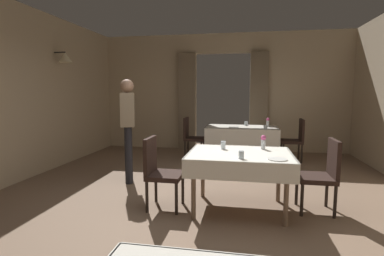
{
  "coord_description": "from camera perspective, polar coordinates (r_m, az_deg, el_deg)",
  "views": [
    {
      "loc": [
        0.6,
        -3.56,
        1.51
      ],
      "look_at": [
        -0.12,
        0.37,
        1.02
      ],
      "focal_mm": 27.6,
      "sensor_mm": 36.0,
      "label": 1
    }
  ],
  "objects": [
    {
      "name": "person_waiter_by_doorway",
      "position": [
        5.0,
        -12.29,
        1.19
      ],
      "size": [
        0.33,
        0.41,
        1.72
      ],
      "color": "black",
      "rests_on": "ground"
    },
    {
      "name": "glass_far_c",
      "position": [
        6.91,
        10.39,
        0.89
      ],
      "size": [
        0.08,
        0.08,
        0.09
      ],
      "primitive_type": "cylinder",
      "color": "silver",
      "rests_on": "dining_table_far"
    },
    {
      "name": "glass_mid_c",
      "position": [
        3.99,
        6.04,
        -3.3
      ],
      "size": [
        0.07,
        0.07,
        0.11
      ],
      "primitive_type": "cylinder",
      "color": "silver",
      "rests_on": "dining_table_mid"
    },
    {
      "name": "glass_mid_d",
      "position": [
        3.44,
        9.51,
        -5.14
      ],
      "size": [
        0.06,
        0.06,
        0.09
      ],
      "primitive_type": "cylinder",
      "color": "silver",
      "rests_on": "dining_table_mid"
    },
    {
      "name": "ground",
      "position": [
        3.92,
        0.75,
        -15.75
      ],
      "size": [
        10.08,
        10.08,
        0.0
      ],
      "primitive_type": "plane",
      "color": "#7A604C"
    },
    {
      "name": "chair_far_right",
      "position": [
        6.85,
        19.39,
        -1.82
      ],
      "size": [
        0.44,
        0.44,
        0.93
      ],
      "color": "black",
      "rests_on": "ground"
    },
    {
      "name": "chair_far_left",
      "position": [
        6.85,
        -0.19,
        -1.42
      ],
      "size": [
        0.45,
        0.44,
        0.93
      ],
      "color": "black",
      "rests_on": "ground"
    },
    {
      "name": "flower_vase_far",
      "position": [
        6.75,
        14.45,
        1.16
      ],
      "size": [
        0.07,
        0.07,
        0.2
      ],
      "color": "silver",
      "rests_on": "dining_table_far"
    },
    {
      "name": "wall_back",
      "position": [
        7.77,
        5.92,
        6.91
      ],
      "size": [
        6.4,
        0.27,
        3.0
      ],
      "color": "tan",
      "rests_on": "ground"
    },
    {
      "name": "chair_mid_right",
      "position": [
        4.08,
        23.98,
        -7.78
      ],
      "size": [
        0.44,
        0.44,
        0.93
      ],
      "color": "black",
      "rests_on": "ground"
    },
    {
      "name": "chair_mid_left",
      "position": [
        3.89,
        -6.36,
        -7.91
      ],
      "size": [
        0.44,
        0.44,
        0.93
      ],
      "color": "black",
      "rests_on": "ground"
    },
    {
      "name": "glass_far_d",
      "position": [
        6.35,
        14.02,
        0.21
      ],
      "size": [
        0.08,
        0.08,
        0.08
      ],
      "primitive_type": "cylinder",
      "color": "silver",
      "rests_on": "dining_table_far"
    },
    {
      "name": "flower_vase_mid",
      "position": [
        4.07,
        13.61,
        -2.57
      ],
      "size": [
        0.07,
        0.07,
        0.19
      ],
      "color": "silver",
      "rests_on": "dining_table_mid"
    },
    {
      "name": "plate_mid_b",
      "position": [
        3.49,
        16.19,
        -5.81
      ],
      "size": [
        0.22,
        0.22,
        0.01
      ],
      "primitive_type": "cylinder",
      "color": "white",
      "rests_on": "dining_table_mid"
    },
    {
      "name": "plate_far_b",
      "position": [
        6.49,
        8.05,
        0.19
      ],
      "size": [
        0.23,
        0.23,
        0.01
      ],
      "primitive_type": "cylinder",
      "color": "white",
      "rests_on": "dining_table_far"
    },
    {
      "name": "dining_table_far",
      "position": [
        6.63,
        9.61,
        -0.66
      ],
      "size": [
        1.56,
        0.9,
        0.75
      ],
      "color": "#7A604C",
      "rests_on": "ground"
    },
    {
      "name": "dining_table_mid",
      "position": [
        3.81,
        9.22,
        -5.99
      ],
      "size": [
        1.29,
        1.02,
        0.75
      ],
      "color": "#7A604C",
      "rests_on": "ground"
    }
  ]
}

